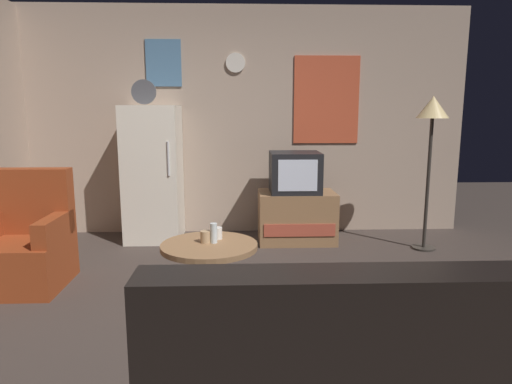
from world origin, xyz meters
TOP-DOWN VIEW (x-y plane):
  - ground_plane at (0.00, 0.00)m, footprint 12.00×12.00m
  - wall_with_art at (0.01, 2.45)m, footprint 5.20×0.12m
  - fridge at (-1.01, 2.09)m, footprint 0.60×0.62m
  - tv_stand at (0.58, 1.93)m, footprint 0.84×0.53m
  - crt_tv at (0.55, 1.93)m, footprint 0.54×0.51m
  - standing_lamp at (1.90, 1.60)m, footprint 0.32×0.32m
  - coffee_table at (-0.28, 0.28)m, footprint 0.72×0.72m
  - wine_glass at (-0.25, 0.30)m, footprint 0.05×0.05m
  - mug_ceramic_white at (-0.23, 0.41)m, footprint 0.08×0.08m
  - mug_ceramic_tan at (-0.31, 0.31)m, footprint 0.08×0.08m
  - armchair at (-1.85, 0.73)m, footprint 0.68×0.68m

SIDE VIEW (x-z plane):
  - ground_plane at x=0.00m, z-range 0.00..0.00m
  - coffee_table at x=-0.28m, z-range 0.00..0.47m
  - tv_stand at x=0.58m, z-range 0.00..0.56m
  - armchair at x=-1.85m, z-range -0.14..0.82m
  - mug_ceramic_white at x=-0.23m, z-range 0.47..0.56m
  - mug_ceramic_tan at x=-0.31m, z-range 0.47..0.56m
  - wine_glass at x=-0.25m, z-range 0.47..0.62m
  - fridge at x=-1.01m, z-range -0.13..1.64m
  - crt_tv at x=0.55m, z-range 0.56..1.00m
  - wall_with_art at x=0.01m, z-range 0.00..2.63m
  - standing_lamp at x=1.90m, z-range 0.56..2.15m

